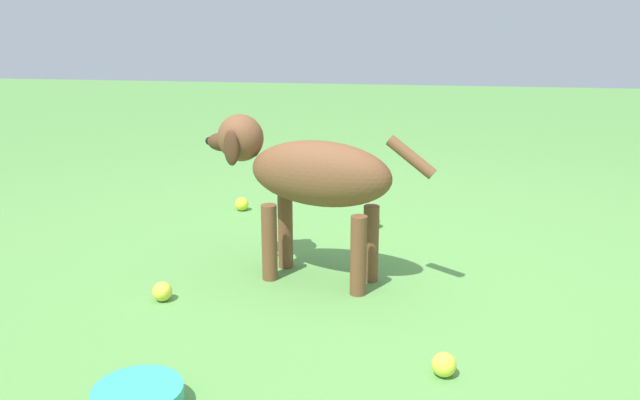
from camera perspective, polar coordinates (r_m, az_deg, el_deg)
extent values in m
plane|color=#548C42|center=(2.28, 3.78, -8.00)|extent=(14.00, 14.00, 0.00)
ellipsoid|color=brown|center=(2.25, 0.00, 2.33)|extent=(0.55, 0.32, 0.23)
cylinder|color=brown|center=(2.34, -4.46, -3.74)|extent=(0.06, 0.06, 0.28)
cylinder|color=brown|center=(2.44, -3.05, -2.80)|extent=(0.06, 0.06, 0.28)
cylinder|color=brown|center=(2.21, 3.39, -4.90)|extent=(0.06, 0.06, 0.28)
cylinder|color=brown|center=(2.32, 4.48, -3.84)|extent=(0.06, 0.06, 0.28)
ellipsoid|color=brown|center=(2.36, -6.99, 5.44)|extent=(0.20, 0.19, 0.17)
ellipsoid|color=#472B19|center=(2.41, -8.56, 5.05)|extent=(0.13, 0.10, 0.07)
sphere|color=black|center=(2.44, -9.67, 5.13)|extent=(0.03, 0.03, 0.03)
ellipsoid|color=#472B19|center=(2.30, -7.79, 4.55)|extent=(0.07, 0.04, 0.13)
ellipsoid|color=#472B19|center=(2.43, -5.85, 5.26)|extent=(0.07, 0.04, 0.13)
cylinder|color=brown|center=(2.13, 7.99, 3.77)|extent=(0.17, 0.08, 0.14)
sphere|color=yellow|center=(3.20, -6.87, -0.35)|extent=(0.07, 0.07, 0.07)
sphere|color=#D4D13C|center=(2.26, -13.67, -7.80)|extent=(0.07, 0.07, 0.07)
sphere|color=#D2E03A|center=(1.80, 10.82, -13.99)|extent=(0.07, 0.07, 0.07)
sphere|color=#C2D72B|center=(2.94, 4.69, -1.80)|extent=(0.07, 0.07, 0.07)
cylinder|color=teal|center=(1.70, -15.66, -16.46)|extent=(0.22, 0.22, 0.06)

